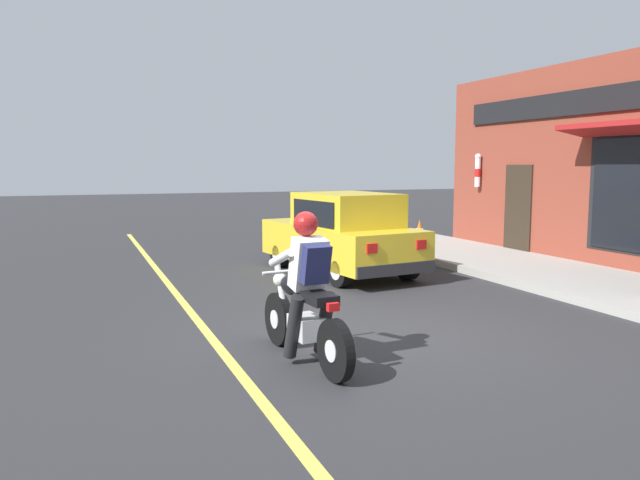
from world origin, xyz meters
name	(u,v)px	position (x,y,z in m)	size (l,w,h in m)	color
ground_plane	(368,337)	(0.00, 0.00, 0.00)	(80.00, 80.00, 0.00)	#2B2B2D
sidewalk_curb	(530,269)	(4.97, 3.00, 0.07)	(2.60, 22.00, 0.14)	#9E9B93
lane_stripe	(181,299)	(-1.80, 3.00, 0.00)	(0.12, 19.80, 0.01)	#D1C64C
motorcycle_with_rider	(305,300)	(-1.05, -0.63, 0.68)	(0.60, 2.02, 1.62)	black
car_hatchback	(342,235)	(1.48, 4.22, 0.77)	(2.12, 3.96, 1.57)	black
traffic_cone	(419,232)	(4.70, 6.76, 0.43)	(0.36, 0.36, 0.60)	black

